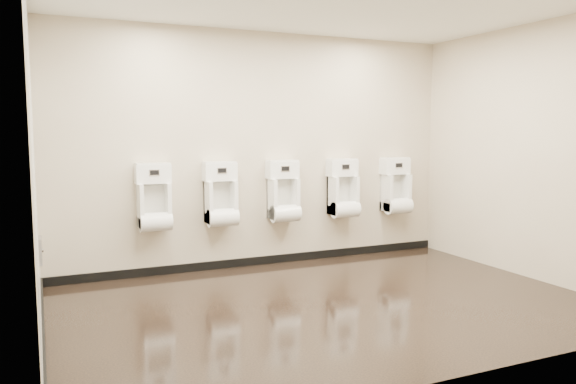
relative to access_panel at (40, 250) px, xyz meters
name	(u,v)px	position (x,y,z in m)	size (l,w,h in m)	color
ground	(330,304)	(2.48, -1.20, -0.50)	(5.00, 3.50, 0.00)	black
back_wall	(261,150)	(2.48, 0.55, 0.90)	(5.00, 0.02, 2.80)	#C0B297
front_wall	(462,168)	(2.48, -2.95, 0.90)	(5.00, 0.02, 2.80)	#C0B297
left_wall	(33,162)	(-0.02, -1.20, 0.90)	(0.02, 3.50, 2.80)	#C0B297
right_wall	(531,152)	(4.98, -1.20, 0.90)	(0.02, 3.50, 2.80)	#C0B297
tile_overlay_left	(34,162)	(-0.01, -1.20, 0.90)	(0.01, 3.50, 2.80)	white
skirting_back	(262,260)	(2.48, 0.54, -0.45)	(5.00, 0.02, 0.10)	black
skirting_left	(43,339)	(-0.01, -1.20, -0.45)	(0.02, 3.50, 0.10)	black
access_panel	(40,250)	(0.00, 0.00, 0.00)	(0.04, 0.25, 0.25)	#9E9EA3
urinal_0	(154,202)	(1.16, 0.42, 0.35)	(0.39, 0.29, 0.73)	white
urinal_1	(221,199)	(1.93, 0.42, 0.35)	(0.39, 0.29, 0.73)	white
urinal_2	(284,196)	(2.71, 0.42, 0.35)	(0.39, 0.29, 0.73)	white
urinal_3	(343,193)	(3.54, 0.42, 0.35)	(0.39, 0.29, 0.73)	white
urinal_4	(396,190)	(4.35, 0.42, 0.35)	(0.39, 0.29, 0.73)	white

